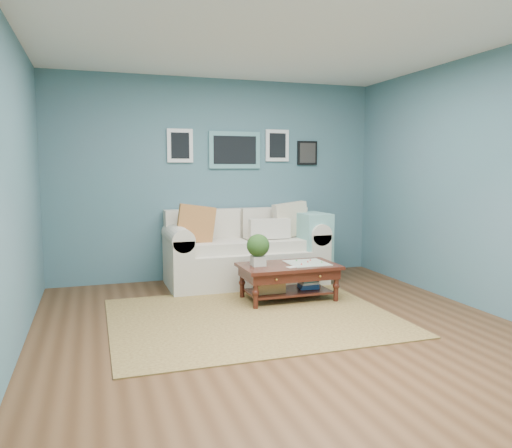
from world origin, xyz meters
name	(u,v)px	position (x,y,z in m)	size (l,w,h in m)	color
room_shell	(284,184)	(0.01, 0.06, 1.36)	(5.00, 5.02, 2.70)	brown
area_rug	(252,317)	(-0.15, 0.52, 0.01)	(2.80, 2.24, 0.01)	brown
loveseat	(251,250)	(0.32, 2.03, 0.44)	(2.09, 0.95, 1.07)	beige
coffee_table	(283,271)	(0.39, 1.04, 0.34)	(1.11, 0.65, 0.77)	black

